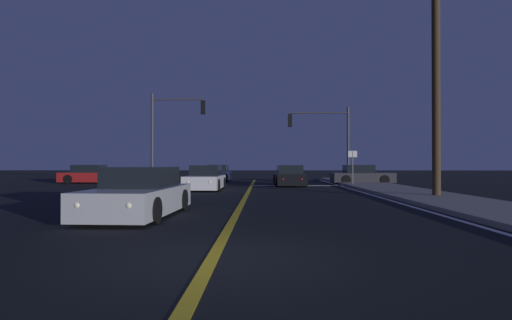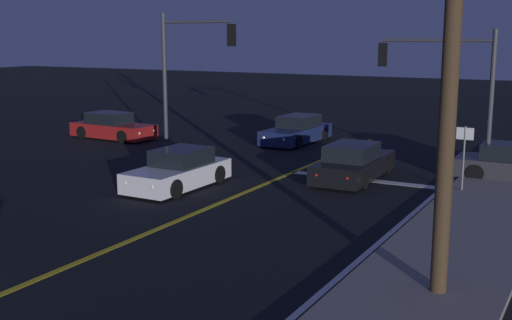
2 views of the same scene
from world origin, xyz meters
name	(u,v)px [view 2 (image 2 of 2)]	position (x,y,z in m)	size (l,w,h in m)	color
sidewalk_right	(426,287)	(7.55, 10.91, 0.07)	(3.20, 39.26, 0.15)	gray
lane_line_center	(139,237)	(0.00, 10.91, 0.01)	(0.20, 37.08, 0.01)	gold
lane_line_edge_right	(342,275)	(5.70, 10.91, 0.01)	(0.16, 37.08, 0.01)	white
stop_bar	(367,180)	(2.97, 20.31, 0.01)	(5.95, 0.50, 0.01)	white
car_following_oncoming_navy	(297,131)	(-2.91, 26.78, 0.58)	(1.98, 4.67, 1.34)	navy
car_lead_oncoming_white	(179,171)	(-2.40, 16.07, 0.58)	(1.92, 4.26, 1.34)	silver
car_side_waiting_red	(112,127)	(-11.78, 23.38, 0.58)	(4.61, 2.00, 1.34)	maroon
car_far_approaching_black	(353,163)	(2.45, 20.29, 0.58)	(1.98, 4.74, 1.34)	black
traffic_signal_near_right	(447,78)	(5.15, 22.61, 3.66)	(4.32, 0.28, 5.43)	#38383D
traffic_signal_far_left	(188,62)	(-5.50, 21.21, 4.09)	(3.67, 0.28, 6.18)	#38383D
utility_pole_right	(452,41)	(7.85, 10.65, 5.10)	(1.42, 0.33, 9.94)	#42301E
street_sign_corner	(464,148)	(6.45, 19.81, 1.55)	(0.56, 0.06, 2.29)	slate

